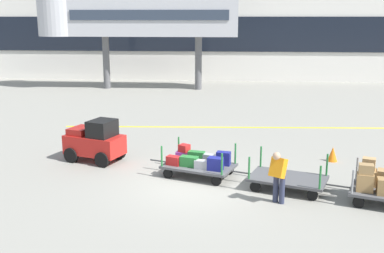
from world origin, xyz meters
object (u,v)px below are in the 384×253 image
(baggage_handler, at_px, (278,175))
(baggage_cart_middle, at_px, (288,179))
(baggage_tug, at_px, (95,141))
(safety_cone_near, at_px, (333,154))
(baggage_cart_lead, at_px, (199,162))

(baggage_handler, bearing_deg, baggage_cart_middle, 69.89)
(baggage_tug, bearing_deg, baggage_handler, -29.28)
(baggage_cart_middle, relative_size, safety_cone_near, 5.58)
(baggage_cart_middle, height_order, baggage_handler, baggage_handler)
(baggage_cart_lead, relative_size, baggage_handler, 1.96)
(baggage_cart_lead, distance_m, safety_cone_near, 5.25)
(baggage_tug, distance_m, safety_cone_near, 8.79)
(baggage_handler, distance_m, safety_cone_near, 4.90)
(baggage_tug, relative_size, baggage_handler, 1.50)
(baggage_cart_lead, height_order, safety_cone_near, baggage_cart_lead)
(baggage_tug, xyz_separation_m, baggage_cart_middle, (6.74, -2.40, -0.41))
(baggage_tug, xyz_separation_m, baggage_cart_lead, (3.92, -1.38, -0.27))
(baggage_tug, height_order, safety_cone_near, baggage_tug)
(baggage_cart_middle, bearing_deg, baggage_tug, 160.42)
(baggage_cart_middle, bearing_deg, baggage_handler, -110.11)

